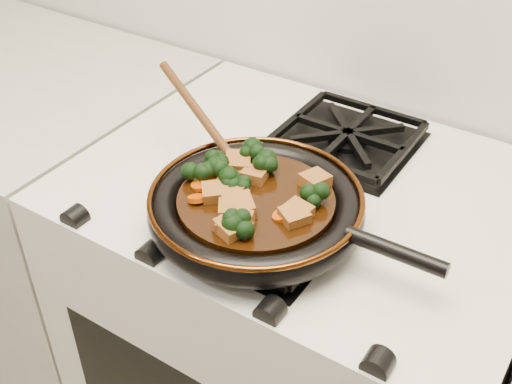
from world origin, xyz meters
The scene contains 35 objects.
stove centered at (0.00, 1.69, 0.45)m, with size 0.76×0.60×0.90m, color beige.
burner_grate_front centered at (0.00, 1.55, 0.91)m, with size 0.23×0.23×0.03m, color black, non-canonical shape.
burner_grate_back centered at (0.00, 1.83, 0.91)m, with size 0.23×0.23×0.03m, color black, non-canonical shape.
skillet centered at (-0.01, 1.54, 0.94)m, with size 0.44×0.32×0.05m.
braising_sauce centered at (-0.01, 1.54, 0.95)m, with size 0.23×0.23×0.02m, color black.
tofu_cube_0 centered at (-0.04, 1.53, 0.97)m, with size 0.04×0.03×0.02m, color brown.
tofu_cube_1 centered at (-0.03, 1.58, 0.97)m, with size 0.04×0.03×0.02m, color brown.
tofu_cube_2 centered at (0.01, 1.46, 0.97)m, with size 0.04×0.04×0.02m, color brown.
tofu_cube_3 centered at (-0.07, 1.59, 0.97)m, with size 0.04×0.04×0.02m, color brown.
tofu_cube_4 centered at (-0.06, 1.51, 0.97)m, with size 0.04×0.03×0.02m, color brown.
tofu_cube_5 centered at (-0.01, 1.49, 0.97)m, with size 0.04×0.04×0.02m, color brown.
tofu_cube_6 centered at (0.05, 1.62, 0.97)m, with size 0.04×0.04×0.02m, color brown.
tofu_cube_7 centered at (0.06, 1.53, 0.97)m, with size 0.04×0.03×0.02m, color brown.
tofu_cube_8 centered at (0.06, 1.54, 0.97)m, with size 0.04×0.04×0.02m, color brown.
tofu_cube_9 centered at (-0.05, 1.53, 0.97)m, with size 0.04×0.04×0.02m, color brown.
tofu_cube_10 centered at (-0.01, 1.50, 0.97)m, with size 0.04×0.04×0.02m, color brown.
tofu_cube_11 centered at (0.01, 1.47, 0.97)m, with size 0.04×0.04×0.02m, color brown.
broccoli_floret_0 centered at (0.06, 1.57, 0.97)m, with size 0.05×0.05×0.06m, color black, non-canonical shape.
broccoli_floret_1 centered at (-0.08, 1.56, 0.97)m, with size 0.06×0.06×0.06m, color black, non-canonical shape.
broccoli_floret_2 centered at (-0.06, 1.62, 0.97)m, with size 0.06×0.06×0.06m, color black, non-canonical shape.
broccoli_floret_3 centered at (-0.10, 1.53, 0.97)m, with size 0.06×0.06×0.05m, color black, non-canonical shape.
broccoli_floret_4 centered at (-0.03, 1.61, 0.97)m, with size 0.06×0.06×0.05m, color black, non-canonical shape.
broccoli_floret_5 centered at (-0.04, 1.54, 0.97)m, with size 0.06×0.06×0.05m, color black, non-canonical shape.
broccoli_floret_6 centered at (-0.09, 1.58, 0.97)m, with size 0.05×0.05×0.06m, color black, non-canonical shape.
broccoli_floret_7 centered at (0.01, 1.46, 0.97)m, with size 0.06×0.06×0.06m, color black, non-canonical shape.
carrot_coin_0 centered at (-0.08, 1.53, 0.96)m, with size 0.03×0.03×0.01m, color #B73D05.
carrot_coin_1 centered at (-0.07, 1.49, 0.96)m, with size 0.03×0.03×0.01m, color #B73D05.
carrot_coin_2 centered at (-0.09, 1.52, 0.96)m, with size 0.03×0.03×0.01m, color #B73D05.
carrot_coin_3 centered at (-0.09, 1.56, 0.96)m, with size 0.03×0.03×0.01m, color #B73D05.
carrot_coin_4 centered at (0.05, 1.52, 0.96)m, with size 0.03×0.03×0.01m, color #B73D05.
carrot_coin_5 centered at (-0.04, 1.59, 0.96)m, with size 0.03×0.03×0.01m, color #B73D05.
mushroom_slice_0 centered at (-0.09, 1.55, 0.97)m, with size 0.03×0.03×0.01m, color brown.
mushroom_slice_1 centered at (-0.09, 1.56, 0.97)m, with size 0.03×0.03×0.01m, color brown.
mushroom_slice_2 centered at (-0.09, 1.56, 0.97)m, with size 0.03×0.03×0.01m, color brown.
wooden_spoon centered at (-0.13, 1.62, 0.98)m, with size 0.16×0.09×0.26m.
Camera 1 is at (0.39, 0.93, 1.52)m, focal length 45.00 mm.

